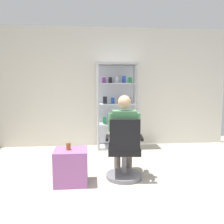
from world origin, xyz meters
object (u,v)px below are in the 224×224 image
(display_cabinet_main, at_px, (117,105))
(seated_shopkeeper, at_px, (124,132))
(office_chair, at_px, (124,154))
(storage_crate, at_px, (71,167))
(tea_glass, at_px, (68,146))

(display_cabinet_main, xyz_separation_m, seated_shopkeeper, (-0.07, -1.68, -0.25))
(office_chair, bearing_deg, storage_crate, -174.01)
(office_chair, distance_m, storage_crate, 0.81)
(display_cabinet_main, relative_size, office_chair, 1.98)
(seated_shopkeeper, bearing_deg, storage_crate, -163.17)
(office_chair, height_order, tea_glass, office_chair)
(display_cabinet_main, bearing_deg, seated_shopkeeper, -92.24)
(display_cabinet_main, xyz_separation_m, office_chair, (-0.08, -1.84, -0.57))
(seated_shopkeeper, relative_size, tea_glass, 12.50)
(storage_crate, bearing_deg, seated_shopkeeper, 16.83)
(display_cabinet_main, xyz_separation_m, storage_crate, (-0.88, -1.93, -0.71))
(tea_glass, bearing_deg, office_chair, 6.48)
(seated_shopkeeper, bearing_deg, office_chair, -95.67)
(office_chair, xyz_separation_m, seated_shopkeeper, (0.02, 0.16, 0.32))
(display_cabinet_main, distance_m, storage_crate, 2.23)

